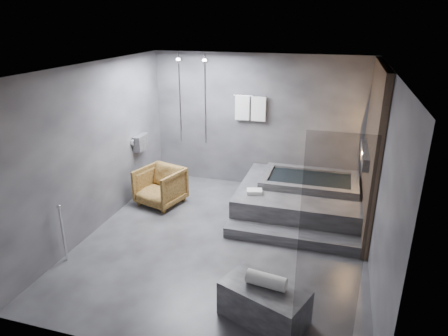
% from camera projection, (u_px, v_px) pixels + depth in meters
% --- Properties ---
extents(room, '(5.00, 5.04, 2.82)m').
position_uv_depth(room, '(254.00, 138.00, 6.09)').
color(room, '#2D2D2F').
rests_on(room, ground).
extents(tub_deck, '(2.20, 2.00, 0.50)m').
position_uv_depth(tub_deck, '(299.00, 199.00, 7.53)').
color(tub_deck, '#323234').
rests_on(tub_deck, ground).
extents(tub_step, '(2.20, 0.36, 0.18)m').
position_uv_depth(tub_step, '(291.00, 237.00, 6.52)').
color(tub_step, '#323234').
rests_on(tub_step, ground).
extents(concrete_bench, '(1.16, 0.90, 0.46)m').
position_uv_depth(concrete_bench, '(264.00, 303.00, 4.82)').
color(concrete_bench, '#313134').
rests_on(concrete_bench, ground).
extents(driftwood_chair, '(0.98, 0.99, 0.73)m').
position_uv_depth(driftwood_chair, '(160.00, 186.00, 7.78)').
color(driftwood_chair, '#492F12').
rests_on(driftwood_chair, ground).
extents(rolled_towel, '(0.50, 0.24, 0.17)m').
position_uv_depth(rolled_towel, '(266.00, 280.00, 4.72)').
color(rolled_towel, white).
rests_on(rolled_towel, concrete_bench).
extents(deck_towel, '(0.31, 0.26, 0.07)m').
position_uv_depth(deck_towel, '(254.00, 192.00, 7.13)').
color(deck_towel, white).
rests_on(deck_towel, tub_deck).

